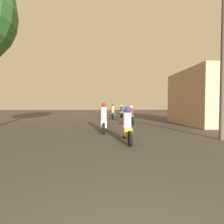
{
  "coord_description": "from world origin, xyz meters",
  "views": [
    {
      "loc": [
        -0.26,
        -0.81,
        1.47
      ],
      "look_at": [
        0.92,
        17.15,
        0.81
      ],
      "focal_mm": 28.0,
      "sensor_mm": 36.0,
      "label": 1
    }
  ],
  "objects": [
    {
      "name": "motorcycle_silver",
      "position": [
        2.29,
        20.37,
        0.63
      ],
      "size": [
        0.6,
        2.03,
        1.57
      ],
      "rotation": [
        0.0,
        0.0,
        0.08
      ],
      "color": "black",
      "rests_on": "ground_plane"
    },
    {
      "name": "motorcycle_blue",
      "position": [
        2.22,
        13.19,
        0.61
      ],
      "size": [
        0.6,
        2.04,
        1.49
      ],
      "rotation": [
        0.0,
        0.0,
        0.02
      ],
      "color": "black",
      "rests_on": "ground_plane"
    },
    {
      "name": "utility_pole_near",
      "position": [
        4.94,
        6.34,
        3.59
      ],
      "size": [
        1.6,
        0.2,
        6.87
      ],
      "color": "#4C4238",
      "rests_on": "ground_plane"
    },
    {
      "name": "motorcycle_white",
      "position": [
        -0.09,
        8.77,
        0.64
      ],
      "size": [
        0.6,
        1.93,
        1.63
      ],
      "rotation": [
        0.0,
        0.0,
        -0.17
      ],
      "color": "black",
      "rests_on": "ground_plane"
    },
    {
      "name": "motorcycle_yellow",
      "position": [
        0.8,
        6.1,
        0.58
      ],
      "size": [
        0.6,
        2.01,
        1.43
      ],
      "rotation": [
        0.0,
        0.0,
        0.07
      ],
      "color": "black",
      "rests_on": "ground_plane"
    },
    {
      "name": "building_right_near",
      "position": [
        8.11,
        12.33,
        2.09
      ],
      "size": [
        4.1,
        5.93,
        4.18
      ],
      "color": "tan",
      "rests_on": "ground_plane"
    },
    {
      "name": "motorcycle_green",
      "position": [
        1.06,
        18.11,
        0.67
      ],
      "size": [
        0.6,
        1.99,
        1.68
      ],
      "rotation": [
        0.0,
        0.0,
        -0.05
      ],
      "color": "black",
      "rests_on": "ground_plane"
    }
  ]
}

